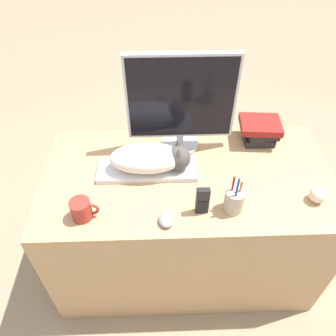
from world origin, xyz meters
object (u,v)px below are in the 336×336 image
(keyboard, at_px, (147,170))
(monitor, at_px, (181,101))
(coffee_mug, at_px, (82,210))
(baseball, at_px, (318,195))
(computer_mouse, at_px, (166,220))
(book_stack, at_px, (260,130))
(pen_cup, at_px, (234,200))
(cat, at_px, (153,158))
(phone, at_px, (202,201))

(keyboard, height_order, monitor, monitor)
(coffee_mug, height_order, baseball, coffee_mug)
(computer_mouse, height_order, book_stack, book_stack)
(keyboard, relative_size, book_stack, 2.18)
(monitor, bearing_deg, pen_cup, -65.18)
(cat, bearing_deg, monitor, 53.78)
(keyboard, bearing_deg, coffee_mug, -135.43)
(cat, height_order, phone, cat)
(keyboard, bearing_deg, book_stack, 20.09)
(computer_mouse, distance_m, baseball, 0.66)
(computer_mouse, height_order, pen_cup, pen_cup)
(cat, bearing_deg, keyboard, 180.00)
(book_stack, bearing_deg, pen_cup, -115.46)
(keyboard, distance_m, baseball, 0.76)
(computer_mouse, relative_size, phone, 0.60)
(pen_cup, distance_m, baseball, 0.37)
(cat, xyz_separation_m, monitor, (0.14, 0.19, 0.18))
(keyboard, bearing_deg, pen_cup, -33.50)
(keyboard, xyz_separation_m, book_stack, (0.58, 0.21, 0.05))
(cat, distance_m, monitor, 0.29)
(keyboard, distance_m, book_stack, 0.62)
(monitor, distance_m, pen_cup, 0.52)
(phone, bearing_deg, computer_mouse, -160.86)
(phone, bearing_deg, coffee_mug, -178.72)
(cat, distance_m, baseball, 0.74)
(cat, bearing_deg, coffee_mug, -138.36)
(cat, xyz_separation_m, coffee_mug, (-0.29, -0.26, -0.04))
(phone, xyz_separation_m, book_stack, (0.35, 0.46, 0.00))
(keyboard, relative_size, baseball, 6.54)
(baseball, bearing_deg, cat, 163.72)
(coffee_mug, bearing_deg, keyboard, 44.57)
(coffee_mug, relative_size, phone, 0.86)
(baseball, xyz_separation_m, book_stack, (-0.15, 0.42, 0.03))
(coffee_mug, relative_size, book_stack, 0.54)
(monitor, height_order, phone, monitor)
(keyboard, relative_size, computer_mouse, 5.81)
(phone, bearing_deg, monitor, 98.46)
(keyboard, height_order, pen_cup, pen_cup)
(phone, bearing_deg, keyboard, 132.96)
(pen_cup, bearing_deg, monitor, 114.82)
(baseball, bearing_deg, phone, -175.30)
(keyboard, distance_m, monitor, 0.36)
(phone, relative_size, book_stack, 0.63)
(computer_mouse, relative_size, baseball, 1.12)
(cat, relative_size, coffee_mug, 3.20)
(phone, bearing_deg, cat, 129.24)
(coffee_mug, bearing_deg, phone, 1.28)
(keyboard, relative_size, phone, 3.47)
(computer_mouse, relative_size, coffee_mug, 0.69)
(phone, distance_m, book_stack, 0.58)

